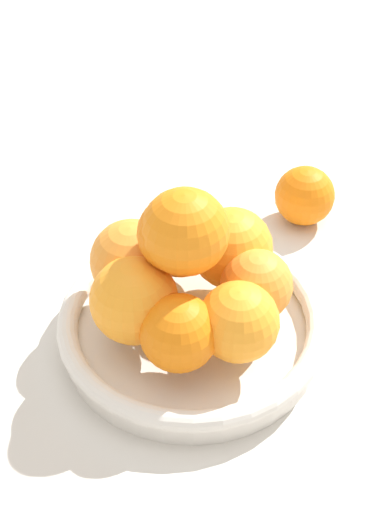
% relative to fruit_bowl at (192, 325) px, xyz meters
% --- Properties ---
extents(ground_plane, '(4.00, 4.00, 0.00)m').
position_rel_fruit_bowl_xyz_m(ground_plane, '(0.00, 0.00, -0.02)').
color(ground_plane, beige).
extents(fruit_bowl, '(0.27, 0.27, 0.04)m').
position_rel_fruit_bowl_xyz_m(fruit_bowl, '(0.00, 0.00, 0.00)').
color(fruit_bowl, silver).
rests_on(fruit_bowl, ground_plane).
extents(orange_pile, '(0.20, 0.20, 0.14)m').
position_rel_fruit_bowl_xyz_m(orange_pile, '(-0.01, -0.00, 0.07)').
color(orange_pile, orange).
rests_on(orange_pile, fruit_bowl).
extents(stray_orange, '(0.07, 0.07, 0.07)m').
position_rel_fruit_bowl_xyz_m(stray_orange, '(-0.09, 0.22, 0.02)').
color(stray_orange, orange).
rests_on(stray_orange, ground_plane).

